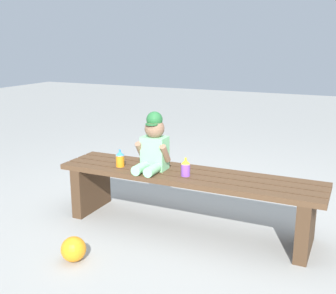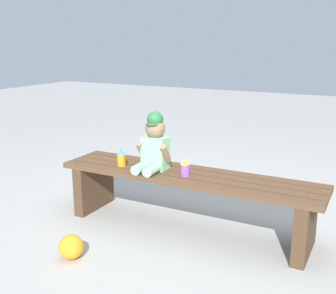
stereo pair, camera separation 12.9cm
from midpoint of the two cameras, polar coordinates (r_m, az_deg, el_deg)
name	(u,v)px [view 1 (the left image)]	position (r m, az deg, el deg)	size (l,w,h in m)	color
ground_plane	(187,228)	(2.98, 1.29, -10.93)	(16.00, 16.00, 0.00)	#999993
park_bench	(187,189)	(2.87, 1.33, -5.82)	(1.82, 0.40, 0.40)	#513823
child_figure	(153,145)	(2.87, -3.28, 0.29)	(0.23, 0.27, 0.40)	#7FCC8C
sippy_cup_left	(120,159)	(2.99, -7.78, -1.59)	(0.06, 0.06, 0.12)	orange
sippy_cup_right	(186,167)	(2.76, 1.07, -2.81)	(0.06, 0.06, 0.12)	#8C4CCC
toy_ball	(73,249)	(2.62, -14.17, -13.36)	(0.15, 0.15, 0.15)	orange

